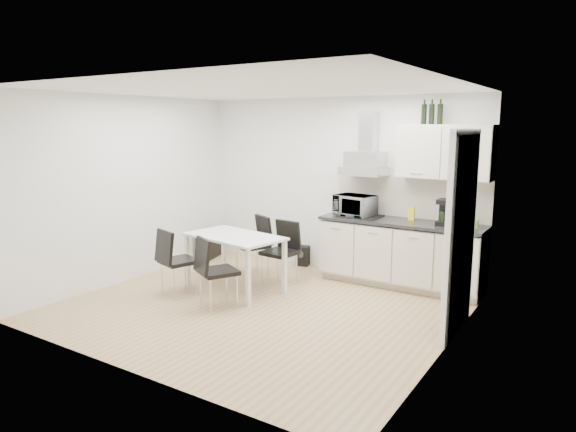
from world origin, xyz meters
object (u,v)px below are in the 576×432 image
chair_near_right (218,272)px  guitar_amp (210,243)px  chair_near_left (179,262)px  floor_speaker (303,256)px  dining_table (235,242)px  kitchenette (404,227)px  chair_far_right (279,253)px  chair_far_left (252,246)px

chair_near_right → guitar_amp: chair_near_right is taller
chair_near_right → guitar_amp: 2.48m
chair_near_left → floor_speaker: bearing=90.6°
dining_table → guitar_amp: 1.89m
kitchenette → chair_near_left: (-2.34, -1.92, -0.39)m
chair_far_right → guitar_amp: (-1.82, 0.62, -0.21)m
kitchenette → chair_far_right: (-1.48, -0.85, -0.39)m
kitchenette → chair_near_left: size_ratio=2.86×
chair_near_right → floor_speaker: (-0.11, 2.18, -0.28)m
chair_near_right → floor_speaker: size_ratio=2.83×
guitar_amp → chair_far_right: bearing=-34.4°
chair_far_right → guitar_amp: size_ratio=1.46×
kitchenette → dining_table: (-1.85, -1.37, -0.17)m
kitchenette → floor_speaker: kitchenette is taller
kitchenette → chair_near_right: bearing=-128.3°
chair_near_left → chair_far_right: bearing=68.9°
chair_near_left → chair_near_right: bearing=10.2°
chair_far_left → floor_speaker: 0.98m
chair_near_left → chair_near_right: same height
dining_table → guitar_amp: size_ratio=2.36×
kitchenette → chair_near_left: bearing=-140.6°
chair_near_right → dining_table: bearing=140.3°
dining_table → chair_near_right: 0.73m
chair_far_right → chair_near_right: size_ratio=1.00×
kitchenette → chair_near_right: kitchenette is taller
floor_speaker → dining_table: bearing=-108.3°
chair_near_right → floor_speaker: bearing=121.2°
guitar_amp → floor_speaker: guitar_amp is taller
kitchenette → floor_speaker: size_ratio=8.10×
floor_speaker → chair_far_right: bearing=-90.3°
guitar_amp → kitchenette: bearing=-11.6°
kitchenette → chair_near_left: kitchenette is taller
chair_far_right → chair_near_right: 1.17m
chair_far_left → chair_far_right: 0.59m
chair_far_right → floor_speaker: chair_far_right is taller
chair_far_left → chair_near_right: size_ratio=1.00×
dining_table → chair_near_left: size_ratio=1.62×
chair_far_left → chair_near_left: size_ratio=1.00×
guitar_amp → floor_speaker: size_ratio=1.94×
chair_far_right → floor_speaker: 1.07m
chair_far_left → floor_speaker: bearing=-86.6°
chair_far_right → dining_table: bearing=59.7°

